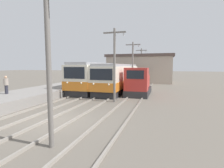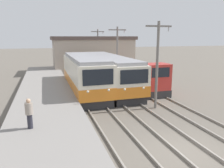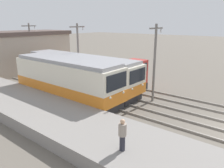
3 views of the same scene
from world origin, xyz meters
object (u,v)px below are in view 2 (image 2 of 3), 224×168
at_px(catenary_mast_mid, 157,62).
at_px(catenary_mast_distant, 98,49).
at_px(shunting_locomotive, 147,80).
at_px(commuter_train_left, 85,76).
at_px(commuter_train_center, 109,73).
at_px(catenary_mast_far, 117,53).
at_px(person_on_platform, 29,112).

bearing_deg(catenary_mast_mid, catenary_mast_distant, 90.00).
xyz_separation_m(shunting_locomotive, catenary_mast_mid, (-1.49, -4.45, 2.31)).
xyz_separation_m(commuter_train_left, commuter_train_center, (2.80, 1.33, -0.07)).
distance_m(commuter_train_center, catenary_mast_distant, 11.07).
bearing_deg(shunting_locomotive, catenary_mast_mid, -108.53).
distance_m(catenary_mast_mid, catenary_mast_distant, 18.18).
relative_size(commuter_train_left, catenary_mast_far, 1.72).
relative_size(commuter_train_center, catenary_mast_distant, 2.12).
bearing_deg(shunting_locomotive, catenary_mast_distant, 96.20).
relative_size(catenary_mast_far, catenary_mast_distant, 1.00).
bearing_deg(commuter_train_center, catenary_mast_far, 48.55).
xyz_separation_m(catenary_mast_mid, person_on_platform, (-8.76, -3.14, -1.87)).
xyz_separation_m(shunting_locomotive, person_on_platform, (-10.26, -7.59, 0.44)).
bearing_deg(commuter_train_center, shunting_locomotive, -44.33).
height_order(commuter_train_left, person_on_platform, commuter_train_left).
xyz_separation_m(catenary_mast_far, person_on_platform, (-8.76, -12.23, -1.87)).
bearing_deg(catenary_mast_far, catenary_mast_distant, 90.00).
relative_size(commuter_train_left, catenary_mast_distant, 1.72).
height_order(commuter_train_left, catenary_mast_distant, catenary_mast_distant).
xyz_separation_m(commuter_train_center, catenary_mast_far, (1.51, 1.71, 1.92)).
bearing_deg(commuter_train_center, commuter_train_left, -154.53).
relative_size(commuter_train_center, shunting_locomotive, 2.46).
relative_size(shunting_locomotive, catenary_mast_mid, 0.86).
bearing_deg(catenary_mast_mid, commuter_train_center, 101.55).
height_order(shunting_locomotive, person_on_platform, shunting_locomotive).
xyz_separation_m(commuter_train_left, catenary_mast_distant, (4.31, 12.13, 1.85)).
bearing_deg(catenary_mast_far, commuter_train_center, -131.45).
distance_m(commuter_train_left, person_on_platform, 10.21).
relative_size(shunting_locomotive, catenary_mast_far, 0.86).
relative_size(commuter_train_left, person_on_platform, 7.09).
bearing_deg(catenary_mast_mid, catenary_mast_far, 90.00).
bearing_deg(shunting_locomotive, commuter_train_left, 164.61).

